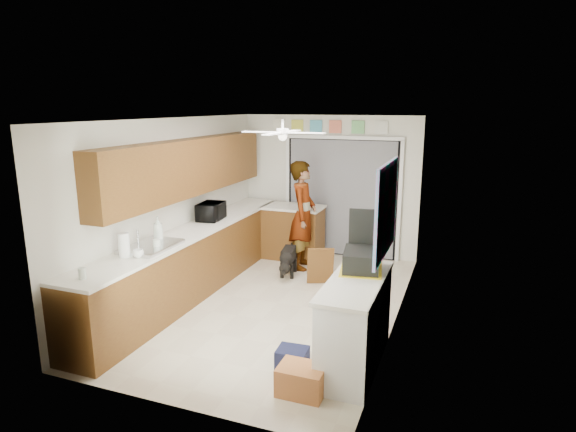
% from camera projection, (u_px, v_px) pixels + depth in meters
% --- Properties ---
extents(floor, '(5.00, 5.00, 0.00)m').
position_uv_depth(floor, '(278.00, 303.00, 6.65)').
color(floor, beige).
rests_on(floor, ground).
extents(ceiling, '(5.00, 5.00, 0.00)m').
position_uv_depth(ceiling, '(277.00, 119.00, 6.08)').
color(ceiling, white).
rests_on(ceiling, ground).
extents(wall_back, '(3.20, 0.00, 3.20)m').
position_uv_depth(wall_back, '(329.00, 186.00, 8.64)').
color(wall_back, silver).
rests_on(wall_back, ground).
extents(wall_front, '(3.20, 0.00, 3.20)m').
position_uv_depth(wall_front, '(168.00, 277.00, 4.08)').
color(wall_front, silver).
rests_on(wall_front, ground).
extents(wall_left, '(0.00, 5.00, 5.00)m').
position_uv_depth(wall_left, '(174.00, 206.00, 6.91)').
color(wall_left, silver).
rests_on(wall_left, ground).
extents(wall_right, '(0.00, 5.00, 5.00)m').
position_uv_depth(wall_right, '(400.00, 225.00, 5.82)').
color(wall_right, silver).
rests_on(wall_right, ground).
extents(left_base_cabinets, '(0.60, 4.80, 0.90)m').
position_uv_depth(left_base_cabinets, '(195.00, 262.00, 6.99)').
color(left_base_cabinets, brown).
rests_on(left_base_cabinets, floor).
extents(left_countertop, '(0.62, 4.80, 0.04)m').
position_uv_depth(left_countertop, '(194.00, 230.00, 6.88)').
color(left_countertop, white).
rests_on(left_countertop, left_base_cabinets).
extents(upper_cabinets, '(0.32, 4.00, 0.80)m').
position_uv_depth(upper_cabinets, '(190.00, 167.00, 6.91)').
color(upper_cabinets, brown).
rests_on(upper_cabinets, wall_left).
extents(sink_basin, '(0.50, 0.76, 0.06)m').
position_uv_depth(sink_basin, '(151.00, 247.00, 5.96)').
color(sink_basin, silver).
rests_on(sink_basin, left_countertop).
extents(faucet, '(0.03, 0.03, 0.22)m').
position_uv_depth(faucet, '(138.00, 238.00, 6.00)').
color(faucet, silver).
rests_on(faucet, left_countertop).
extents(peninsula_base, '(1.00, 0.60, 0.90)m').
position_uv_depth(peninsula_base, '(293.00, 233.00, 8.54)').
color(peninsula_base, brown).
rests_on(peninsula_base, floor).
extents(peninsula_top, '(1.04, 0.64, 0.04)m').
position_uv_depth(peninsula_top, '(293.00, 207.00, 8.43)').
color(peninsula_top, white).
rests_on(peninsula_top, peninsula_base).
extents(back_opening_recess, '(2.00, 0.06, 2.10)m').
position_uv_depth(back_opening_recess, '(342.00, 198.00, 8.58)').
color(back_opening_recess, black).
rests_on(back_opening_recess, wall_back).
extents(curtain_panel, '(1.90, 0.03, 2.05)m').
position_uv_depth(curtain_panel, '(341.00, 198.00, 8.54)').
color(curtain_panel, gray).
rests_on(curtain_panel, wall_back).
extents(door_trim_left, '(0.06, 0.04, 2.10)m').
position_uv_depth(door_trim_left, '(288.00, 195.00, 8.90)').
color(door_trim_left, white).
rests_on(door_trim_left, wall_back).
extents(door_trim_right, '(0.06, 0.04, 2.10)m').
position_uv_depth(door_trim_right, '(400.00, 202.00, 8.20)').
color(door_trim_right, white).
rests_on(door_trim_right, wall_back).
extents(door_trim_head, '(2.10, 0.04, 0.06)m').
position_uv_depth(door_trim_head, '(343.00, 138.00, 8.31)').
color(door_trim_head, white).
rests_on(door_trim_head, wall_back).
extents(header_frame_0, '(0.22, 0.02, 0.22)m').
position_uv_depth(header_frame_0, '(297.00, 126.00, 8.58)').
color(header_frame_0, '#CBCE44').
rests_on(header_frame_0, wall_back).
extents(header_frame_1, '(0.22, 0.02, 0.22)m').
position_uv_depth(header_frame_1, '(316.00, 126.00, 8.46)').
color(header_frame_1, '#4AA5C6').
rests_on(header_frame_1, wall_back).
extents(header_frame_2, '(0.22, 0.02, 0.22)m').
position_uv_depth(header_frame_2, '(335.00, 127.00, 8.34)').
color(header_frame_2, '#DC6C52').
rests_on(header_frame_2, wall_back).
extents(header_frame_3, '(0.22, 0.02, 0.22)m').
position_uv_depth(header_frame_3, '(358.00, 127.00, 8.21)').
color(header_frame_3, '#69B86D').
rests_on(header_frame_3, wall_back).
extents(header_frame_4, '(0.22, 0.02, 0.22)m').
position_uv_depth(header_frame_4, '(381.00, 128.00, 8.07)').
color(header_frame_4, silver).
rests_on(header_frame_4, wall_back).
extents(route66_sign, '(0.22, 0.02, 0.26)m').
position_uv_depth(route66_sign, '(279.00, 126.00, 8.70)').
color(route66_sign, silver).
rests_on(route66_sign, wall_back).
extents(right_counter_base, '(0.50, 1.40, 0.90)m').
position_uv_depth(right_counter_base, '(355.00, 325.00, 4.99)').
color(right_counter_base, white).
rests_on(right_counter_base, floor).
extents(right_counter_top, '(0.54, 1.44, 0.04)m').
position_uv_depth(right_counter_top, '(356.00, 282.00, 4.89)').
color(right_counter_top, white).
rests_on(right_counter_top, right_counter_base).
extents(abstract_painting, '(0.03, 1.15, 0.95)m').
position_uv_depth(abstract_painting, '(386.00, 210.00, 4.82)').
color(abstract_painting, '#DC51C0').
rests_on(abstract_painting, wall_right).
extents(ceiling_fan, '(1.14, 1.14, 0.24)m').
position_uv_depth(ceiling_fan, '(283.00, 132.00, 6.30)').
color(ceiling_fan, white).
rests_on(ceiling_fan, ceiling).
extents(microwave, '(0.38, 0.52, 0.27)m').
position_uv_depth(microwave, '(211.00, 211.00, 7.40)').
color(microwave, black).
rests_on(microwave, left_countertop).
extents(soap_bottle, '(0.17, 0.17, 0.34)m').
position_uv_depth(soap_bottle, '(158.00, 229.00, 6.20)').
color(soap_bottle, silver).
rests_on(soap_bottle, left_countertop).
extents(cup, '(0.15, 0.15, 0.10)m').
position_uv_depth(cup, '(138.00, 254.00, 5.58)').
color(cup, white).
rests_on(cup, left_countertop).
extents(jar_a, '(0.09, 0.09, 0.13)m').
position_uv_depth(jar_a, '(157.00, 244.00, 5.90)').
color(jar_a, silver).
rests_on(jar_a, left_countertop).
extents(jar_b, '(0.09, 0.09, 0.12)m').
position_uv_depth(jar_b, '(82.00, 273.00, 4.90)').
color(jar_b, silver).
rests_on(jar_b, left_countertop).
extents(paper_towel_roll, '(0.17, 0.17, 0.28)m').
position_uv_depth(paper_towel_roll, '(124.00, 245.00, 5.60)').
color(paper_towel_roll, white).
rests_on(paper_towel_roll, left_countertop).
extents(suitcase, '(0.45, 0.56, 0.21)m').
position_uv_depth(suitcase, '(361.00, 260.00, 5.17)').
color(suitcase, black).
rests_on(suitcase, right_counter_top).
extents(suitcase_rim, '(0.53, 0.64, 0.02)m').
position_uv_depth(suitcase_rim, '(361.00, 270.00, 5.19)').
color(suitcase_rim, yellow).
rests_on(suitcase_rim, suitcase).
extents(suitcase_lid, '(0.42, 0.10, 0.50)m').
position_uv_depth(suitcase_lid, '(368.00, 231.00, 5.38)').
color(suitcase_lid, black).
rests_on(suitcase_lid, suitcase).
extents(cardboard_box, '(0.44, 0.33, 0.28)m').
position_uv_depth(cardboard_box, '(302.00, 380.00, 4.55)').
color(cardboard_box, '#BB653A').
rests_on(cardboard_box, floor).
extents(navy_crate, '(0.33, 0.28, 0.19)m').
position_uv_depth(navy_crate, '(292.00, 358.00, 5.03)').
color(navy_crate, black).
rests_on(navy_crate, floor).
extents(cabinet_door_panel, '(0.43, 0.29, 0.59)m').
position_uv_depth(cabinet_door_panel, '(320.00, 266.00, 7.26)').
color(cabinet_door_panel, brown).
rests_on(cabinet_door_panel, floor).
extents(man, '(0.50, 0.70, 1.80)m').
position_uv_depth(man, '(303.00, 215.00, 7.91)').
color(man, white).
rests_on(man, floor).
extents(dog, '(0.38, 0.67, 0.50)m').
position_uv_depth(dog, '(289.00, 260.00, 7.70)').
color(dog, black).
rests_on(dog, floor).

